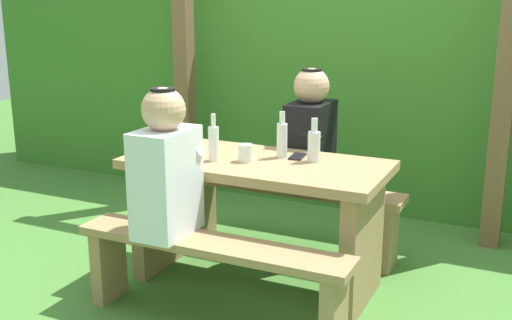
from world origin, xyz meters
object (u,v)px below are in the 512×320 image
drinking_glass (246,153)px  person_black_coat (310,134)px  cell_phone (298,156)px  bench_far (291,203)px  bench_near (212,264)px  bottle_center (282,139)px  bottle_right (214,142)px  bottle_left (314,145)px  picnic_table (256,200)px  person_white_shirt (166,168)px

drinking_glass → person_black_coat: bearing=73.9°
cell_phone → bench_far: bearing=110.6°
bench_near → bottle_center: 0.80m
person_black_coat → bottle_right: bearing=-117.6°
bottle_left → bottle_right: size_ratio=0.92×
picnic_table → bench_near: bearing=-90.0°
bottle_center → bottle_left: bearing=-2.4°
picnic_table → bottle_right: bearing=-151.3°
bench_far → person_black_coat: 0.47m
bottle_right → cell_phone: size_ratio=1.81×
bottle_center → bottle_right: bearing=-143.6°
bench_near → bottle_right: 0.67m
person_black_coat → bottle_left: 0.43m
picnic_table → bottle_left: bottle_left is taller
person_black_coat → bottle_right: size_ratio=2.85×
bench_near → cell_phone: size_ratio=10.00×
picnic_table → person_white_shirt: 0.62m
bench_far → person_white_shirt: (-0.24, -1.00, 0.45)m
person_white_shirt → drinking_glass: (0.20, 0.45, -0.01)m
drinking_glass → bottle_right: bottle_right is taller
person_white_shirt → picnic_table: bearing=64.2°
person_white_shirt → bottle_left: bearing=48.7°
drinking_glass → bottle_right: size_ratio=0.36×
bottle_center → cell_phone: size_ratio=1.80×
person_white_shirt → person_black_coat: same height
bench_far → cell_phone: bearing=-63.1°
bench_far → bottle_left: bearing=-54.1°
person_white_shirt → person_black_coat: 1.06m
bench_far → person_white_shirt: person_white_shirt is taller
person_white_shirt → bottle_right: bearing=83.4°
picnic_table → cell_phone: cell_phone is taller
person_white_shirt → bottle_right: size_ratio=2.85×
bench_near → bottle_center: size_ratio=5.57×
picnic_table → cell_phone: size_ratio=10.00×
bottle_left → bottle_right: 0.53m
person_black_coat → bottle_center: size_ratio=2.86×
cell_phone → bottle_left: bearing=-27.4°
bench_far → person_black_coat: size_ratio=1.95×
picnic_table → bench_near: size_ratio=1.00×
bench_near → bottle_left: bearing=64.6°
person_white_shirt → bottle_center: person_white_shirt is taller
picnic_table → bottle_center: 0.36m
picnic_table → person_white_shirt: size_ratio=1.95×
picnic_table → person_black_coat: person_black_coat is taller
bench_near → drinking_glass: size_ratio=15.19×
bench_near → person_black_coat: (0.12, 1.00, 0.45)m
drinking_glass → bottle_right: bearing=-159.6°
picnic_table → person_black_coat: size_ratio=1.95×
picnic_table → bench_far: size_ratio=1.00×
person_white_shirt → bottle_center: (0.34, 0.61, 0.05)m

